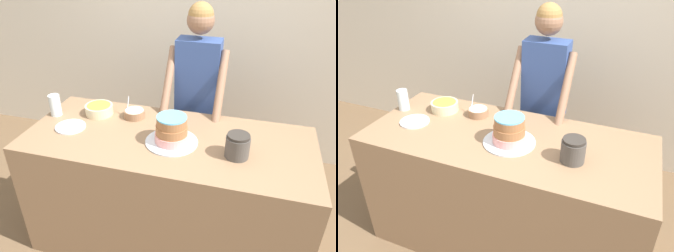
% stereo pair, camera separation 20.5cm
% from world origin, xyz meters
% --- Properties ---
extents(wall_back, '(10.00, 0.05, 2.60)m').
position_xyz_m(wall_back, '(0.00, 1.82, 1.30)').
color(wall_back, beige).
rests_on(wall_back, ground_plane).
extents(counter, '(1.90, 0.81, 0.92)m').
position_xyz_m(counter, '(0.00, 0.41, 0.46)').
color(counter, '#8C6B4C').
rests_on(counter, ground_plane).
extents(person_baker, '(0.45, 0.46, 1.68)m').
position_xyz_m(person_baker, '(0.07, 1.02, 1.04)').
color(person_baker, '#2D2D38').
rests_on(person_baker, ground_plane).
extents(cake, '(0.34, 0.34, 0.19)m').
position_xyz_m(cake, '(0.04, 0.36, 1.00)').
color(cake, silver).
rests_on(cake, counter).
extents(frosting_bowl_white, '(0.15, 0.15, 0.15)m').
position_xyz_m(frosting_bowl_white, '(-0.31, 0.62, 0.95)').
color(frosting_bowl_white, '#936B4C').
rests_on(frosting_bowl_white, counter).
extents(frosting_bowl_orange, '(0.20, 0.20, 0.07)m').
position_xyz_m(frosting_bowl_orange, '(-0.58, 0.59, 0.96)').
color(frosting_bowl_orange, beige).
rests_on(frosting_bowl_orange, counter).
extents(drinking_glass, '(0.08, 0.08, 0.16)m').
position_xyz_m(drinking_glass, '(-0.88, 0.49, 1.00)').
color(drinking_glass, silver).
rests_on(drinking_glass, counter).
extents(ceramic_plate, '(0.21, 0.21, 0.01)m').
position_xyz_m(ceramic_plate, '(-0.68, 0.35, 0.92)').
color(ceramic_plate, silver).
rests_on(ceramic_plate, counter).
extents(stoneware_jar, '(0.14, 0.14, 0.15)m').
position_xyz_m(stoneware_jar, '(0.46, 0.31, 0.99)').
color(stoneware_jar, '#4C4742').
rests_on(stoneware_jar, counter).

